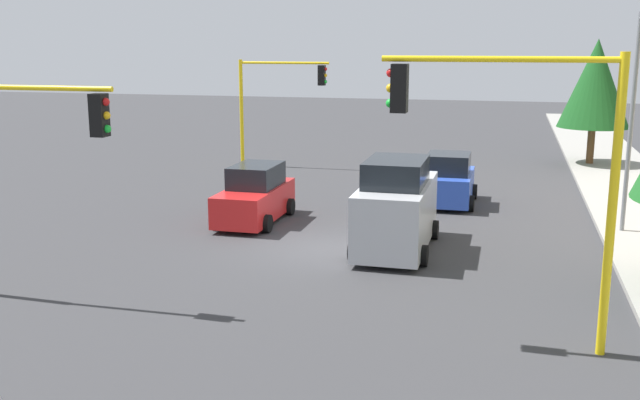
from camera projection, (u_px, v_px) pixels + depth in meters
ground_plane at (314, 248)px, 22.15m from camera, size 120.00×120.00×0.00m
traffic_signal_near_right at (14, 146)px, 17.07m from camera, size 0.36×4.59×5.22m
traffic_signal_near_left at (520, 143)px, 14.19m from camera, size 0.36×4.59×5.92m
traffic_signal_far_right at (277, 91)px, 36.00m from camera, size 0.36×4.59×5.26m
street_lamp_curbside at (635, 100)px, 22.40m from camera, size 2.15×0.28×7.00m
tree_roadside_far at (595, 84)px, 36.00m from camera, size 3.45×3.45×6.27m
delivery_van_silver at (396, 208)px, 21.72m from camera, size 4.80×2.22×2.77m
car_red at (255, 196)px, 25.27m from camera, size 4.19×1.99×1.98m
car_blue at (448, 181)px, 28.02m from camera, size 3.62×2.09×1.98m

